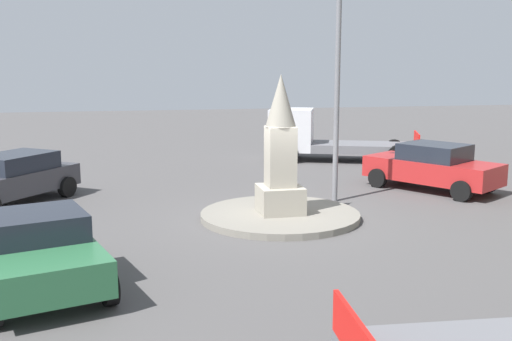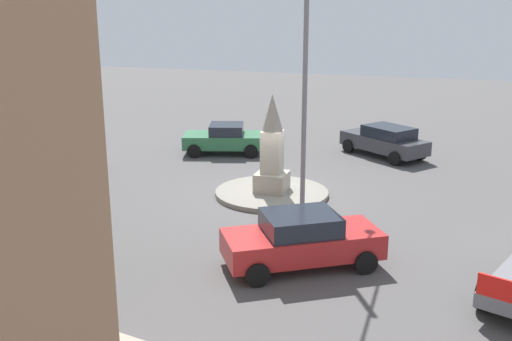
% 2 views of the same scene
% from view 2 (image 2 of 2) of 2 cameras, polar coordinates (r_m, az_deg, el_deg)
% --- Properties ---
extents(ground_plane, '(80.00, 80.00, 0.00)m').
position_cam_2_polar(ground_plane, '(22.63, 1.51, -2.37)').
color(ground_plane, '#4F4C4C').
extents(traffic_island, '(4.27, 4.27, 0.17)m').
position_cam_2_polar(traffic_island, '(22.61, 1.51, -2.16)').
color(traffic_island, gray).
rests_on(traffic_island, ground).
extents(monument, '(1.15, 1.15, 3.67)m').
position_cam_2_polar(monument, '(22.15, 1.54, 1.97)').
color(monument, '#9E9687').
rests_on(monument, traffic_island).
extents(streetlamp, '(3.85, 0.28, 8.73)m').
position_cam_2_polar(streetlamp, '(19.09, 4.73, 10.43)').
color(streetlamp, slate).
rests_on(streetlamp, ground).
extents(car_dark_grey_approaching, '(3.88, 4.42, 1.48)m').
position_cam_2_polar(car_dark_grey_approaching, '(28.81, 12.20, 2.82)').
color(car_dark_grey_approaching, '#38383D').
rests_on(car_dark_grey_approaching, ground).
extents(car_red_passing, '(3.79, 4.54, 1.54)m').
position_cam_2_polar(car_red_passing, '(16.46, 4.38, -6.56)').
color(car_red_passing, '#B22323').
rests_on(car_red_passing, ground).
extents(car_green_parked_left, '(2.93, 4.18, 1.43)m').
position_cam_2_polar(car_green_parked_left, '(28.83, -3.04, 3.08)').
color(car_green_parked_left, '#2D6B42').
rests_on(car_green_parked_left, ground).
extents(truck_grey_parked_right, '(5.79, 2.55, 2.13)m').
position_cam_2_polar(truck_grey_parked_right, '(25.43, -21.84, 0.85)').
color(truck_grey_parked_right, gray).
rests_on(truck_grey_parked_right, ground).
extents(stone_boundary_wall, '(3.11, 13.57, 1.18)m').
position_cam_2_polar(stone_boundary_wall, '(13.58, -23.10, -13.91)').
color(stone_boundary_wall, '#9E9687').
rests_on(stone_boundary_wall, ground).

